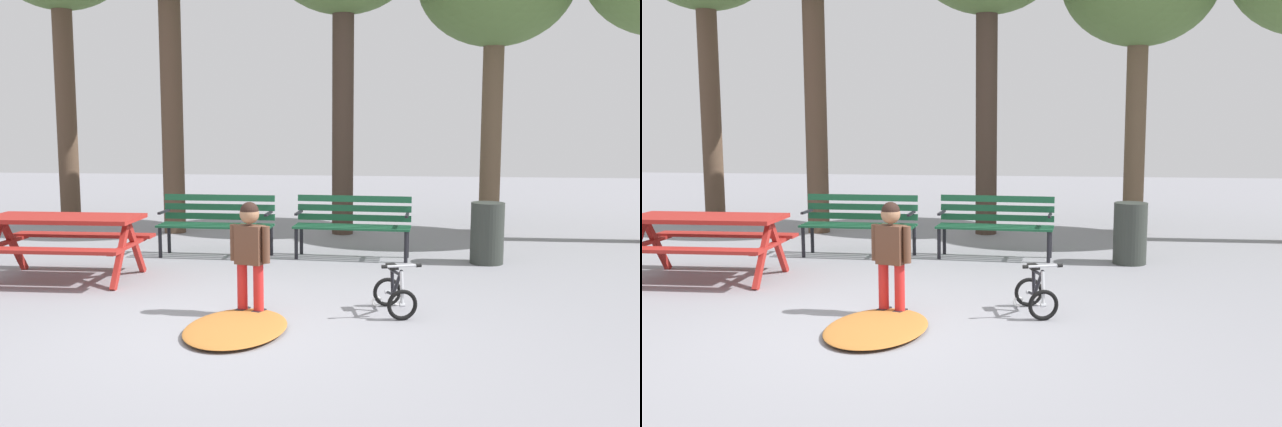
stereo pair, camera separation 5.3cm
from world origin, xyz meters
The scene contains 8 objects.
ground centered at (0.00, 0.00, 0.00)m, with size 36.00×36.00×0.00m, color gray.
picnic_table centered at (-2.44, 1.75, 0.59)m, with size 1.83×1.38×0.79m.
park_bench_far_left centered at (-1.02, 3.42, 0.51)m, with size 1.61×0.48×0.85m.
park_bench_left centered at (0.89, 3.51, 0.51)m, with size 1.62×0.55×0.85m.
child_standing centered at (0.10, 0.46, 0.66)m, with size 0.41×0.23×1.12m.
kids_bicycle centered at (1.50, 0.71, 0.20)m, with size 0.49×0.62×0.54m.
leaf_pile centered at (0.08, -0.08, 0.04)m, with size 1.30×0.91×0.07m, color #B26B2D.
trash_bin centered at (2.69, 3.30, 0.41)m, with size 0.44×0.44×0.82m, color #2D332D.
Camera 1 is at (1.55, -6.11, 1.90)m, focal length 39.45 mm.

